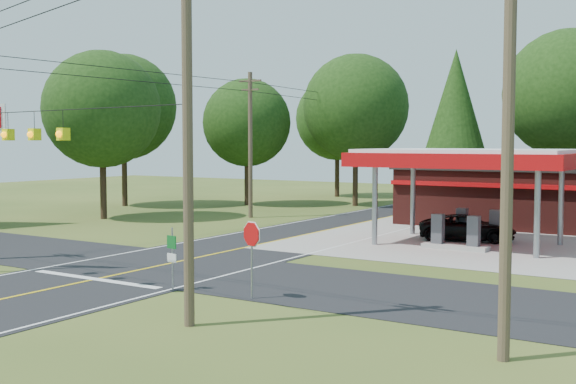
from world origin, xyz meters
The scene contains 15 objects.
ground centered at (0.00, 0.00, 0.00)m, with size 120.00×120.00×0.00m, color #394F1B.
main_highway centered at (0.00, 0.00, 0.01)m, with size 8.00×120.00×0.02m, color black.
cross_road centered at (0.00, 0.00, 0.01)m, with size 70.00×7.00×0.02m, color black.
lane_center_yellow centered at (0.00, 0.00, 0.03)m, with size 0.15×110.00×0.00m, color yellow.
gas_canopy centered at (9.00, 13.00, 4.27)m, with size 10.60×7.40×4.88m.
convenience_store centered at (10.00, 22.98, 1.92)m, with size 16.40×7.55×3.80m.
utility_pole_near_right centered at (7.50, -7.00, 5.96)m, with size 1.80×0.30×11.50m.
utility_pole_far_left centered at (-8.00, 18.00, 5.20)m, with size 1.80×0.30×10.00m.
utility_pole_right_b centered at (16.00, -5.50, 5.20)m, with size 1.80×0.30×10.00m.
utility_pole_north centered at (-6.50, 35.00, 4.75)m, with size 0.30×0.30×9.50m.
overhead_beacons centered at (-1.00, -6.00, 6.21)m, with size 17.04×2.04×1.03m.
treeline_backdrop centered at (0.82, 24.01, 7.49)m, with size 70.27×51.59×13.30m.
suv_car centered at (8.50, 14.50, 0.69)m, with size 4.98×4.98×1.38m, color black.
octagonal_stop_sign centered at (7.00, -3.20, 1.98)m, with size 0.88×0.31×2.64m.
route_sign_post centered at (3.80, -3.52, 1.33)m, with size 0.46×0.12×2.24m.
Camera 1 is at (20.68, -22.63, 5.25)m, focal length 45.00 mm.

